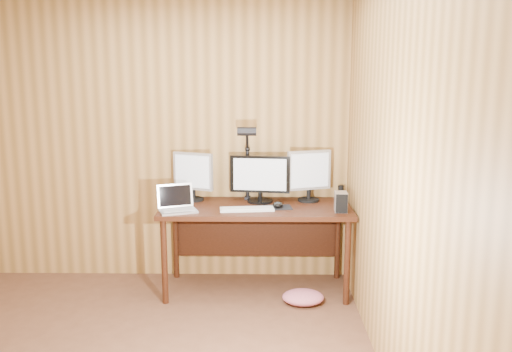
{
  "coord_description": "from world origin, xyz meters",
  "views": [
    {
      "loc": [
        0.99,
        -2.83,
        1.85
      ],
      "look_at": [
        0.93,
        1.58,
        1.02
      ],
      "focal_mm": 38.0,
      "sensor_mm": 36.0,
      "label": 1
    }
  ],
  "objects_px": {
    "monitor_center": "(260,178)",
    "mouse": "(278,205)",
    "desk": "(256,218)",
    "monitor_left": "(193,175)",
    "laptop": "(177,204)",
    "phone": "(268,209)",
    "keyboard": "(247,209)",
    "desk_lamp": "(247,152)",
    "monitor_right": "(309,174)",
    "speaker": "(341,192)",
    "hard_drive": "(341,202)"
  },
  "relations": [
    {
      "from": "mouse",
      "to": "speaker",
      "type": "distance_m",
      "value": 0.66
    },
    {
      "from": "laptop",
      "to": "desk_lamp",
      "type": "bearing_deg",
      "value": 10.28
    },
    {
      "from": "monitor_right",
      "to": "desk_lamp",
      "type": "bearing_deg",
      "value": 162.4
    },
    {
      "from": "monitor_center",
      "to": "mouse",
      "type": "distance_m",
      "value": 0.31
    },
    {
      "from": "monitor_left",
      "to": "desk_lamp",
      "type": "xyz_separation_m",
      "value": [
        0.48,
        -0.02,
        0.21
      ]
    },
    {
      "from": "monitor_left",
      "to": "mouse",
      "type": "bearing_deg",
      "value": 3.31
    },
    {
      "from": "laptop",
      "to": "monitor_center",
      "type": "bearing_deg",
      "value": 3.89
    },
    {
      "from": "monitor_left",
      "to": "keyboard",
      "type": "xyz_separation_m",
      "value": [
        0.48,
        -0.35,
        -0.22
      ]
    },
    {
      "from": "phone",
      "to": "speaker",
      "type": "xyz_separation_m",
      "value": [
        0.66,
        0.41,
        0.06
      ]
    },
    {
      "from": "mouse",
      "to": "desk",
      "type": "bearing_deg",
      "value": 144.72
    },
    {
      "from": "monitor_left",
      "to": "phone",
      "type": "relative_size",
      "value": 3.85
    },
    {
      "from": "monitor_left",
      "to": "desk_lamp",
      "type": "height_order",
      "value": "desk_lamp"
    },
    {
      "from": "monitor_center",
      "to": "desk",
      "type": "bearing_deg",
      "value": -104.72
    },
    {
      "from": "mouse",
      "to": "monitor_center",
      "type": "bearing_deg",
      "value": 125.16
    },
    {
      "from": "keyboard",
      "to": "monitor_right",
      "type": "bearing_deg",
      "value": 26.3
    },
    {
      "from": "desk_lamp",
      "to": "hard_drive",
      "type": "bearing_deg",
      "value": -29.4
    },
    {
      "from": "desk",
      "to": "monitor_right",
      "type": "xyz_separation_m",
      "value": [
        0.46,
        0.12,
        0.36
      ]
    },
    {
      "from": "mouse",
      "to": "phone",
      "type": "height_order",
      "value": "mouse"
    },
    {
      "from": "monitor_left",
      "to": "laptop",
      "type": "distance_m",
      "value": 0.41
    },
    {
      "from": "monitor_left",
      "to": "monitor_right",
      "type": "relative_size",
      "value": 0.95
    },
    {
      "from": "hard_drive",
      "to": "speaker",
      "type": "height_order",
      "value": "hard_drive"
    },
    {
      "from": "desk",
      "to": "keyboard",
      "type": "relative_size",
      "value": 3.53
    },
    {
      "from": "monitor_right",
      "to": "hard_drive",
      "type": "height_order",
      "value": "monitor_right"
    },
    {
      "from": "mouse",
      "to": "monitor_right",
      "type": "bearing_deg",
      "value": 39.44
    },
    {
      "from": "monitor_right",
      "to": "hard_drive",
      "type": "bearing_deg",
      "value": -76.1
    },
    {
      "from": "keyboard",
      "to": "desk_lamp",
      "type": "xyz_separation_m",
      "value": [
        -0.01,
        0.33,
        0.43
      ]
    },
    {
      "from": "laptop",
      "to": "speaker",
      "type": "bearing_deg",
      "value": -3.15
    },
    {
      "from": "monitor_right",
      "to": "speaker",
      "type": "bearing_deg",
      "value": -2.42
    },
    {
      "from": "desk",
      "to": "monitor_right",
      "type": "relative_size",
      "value": 3.57
    },
    {
      "from": "monitor_right",
      "to": "speaker",
      "type": "relative_size",
      "value": 3.63
    },
    {
      "from": "desk",
      "to": "monitor_left",
      "type": "bearing_deg",
      "value": 166.78
    },
    {
      "from": "laptop",
      "to": "keyboard",
      "type": "bearing_deg",
      "value": -19.12
    },
    {
      "from": "monitor_center",
      "to": "desk_lamp",
      "type": "bearing_deg",
      "value": 172.07
    },
    {
      "from": "monitor_center",
      "to": "phone",
      "type": "height_order",
      "value": "monitor_center"
    },
    {
      "from": "hard_drive",
      "to": "speaker",
      "type": "distance_m",
      "value": 0.45
    },
    {
      "from": "monitor_left",
      "to": "speaker",
      "type": "height_order",
      "value": "monitor_left"
    },
    {
      "from": "monitor_left",
      "to": "desk",
      "type": "bearing_deg",
      "value": 8.84
    },
    {
      "from": "keyboard",
      "to": "hard_drive",
      "type": "xyz_separation_m",
      "value": [
        0.77,
        -0.02,
        0.07
      ]
    },
    {
      "from": "desk",
      "to": "keyboard",
      "type": "xyz_separation_m",
      "value": [
        -0.07,
        -0.22,
        0.13
      ]
    },
    {
      "from": "monitor_center",
      "to": "laptop",
      "type": "distance_m",
      "value": 0.76
    },
    {
      "from": "keyboard",
      "to": "mouse",
      "type": "height_order",
      "value": "mouse"
    },
    {
      "from": "desk",
      "to": "phone",
      "type": "bearing_deg",
      "value": -63.23
    },
    {
      "from": "monitor_center",
      "to": "laptop",
      "type": "bearing_deg",
      "value": -148.45
    },
    {
      "from": "monitor_center",
      "to": "mouse",
      "type": "relative_size",
      "value": 4.28
    },
    {
      "from": "desk_lamp",
      "to": "speaker",
      "type": "bearing_deg",
      "value": 1.59
    },
    {
      "from": "phone",
      "to": "speaker",
      "type": "height_order",
      "value": "speaker"
    },
    {
      "from": "keyboard",
      "to": "desk_lamp",
      "type": "height_order",
      "value": "desk_lamp"
    },
    {
      "from": "monitor_left",
      "to": "laptop",
      "type": "height_order",
      "value": "monitor_left"
    },
    {
      "from": "monitor_left",
      "to": "laptop",
      "type": "relative_size",
      "value": 1.2
    },
    {
      "from": "laptop",
      "to": "phone",
      "type": "xyz_separation_m",
      "value": [
        0.75,
        0.04,
        -0.05
      ]
    }
  ]
}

